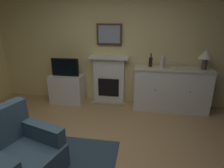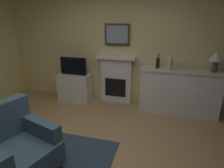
{
  "view_description": "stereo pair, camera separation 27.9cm",
  "coord_description": "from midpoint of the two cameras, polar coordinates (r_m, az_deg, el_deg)",
  "views": [
    {
      "loc": [
        0.65,
        -2.04,
        1.93
      ],
      "look_at": [
        0.23,
        0.56,
        1.0
      ],
      "focal_mm": 30.59,
      "sensor_mm": 36.0,
      "label": 1
    },
    {
      "loc": [
        0.93,
        -1.98,
        1.93
      ],
      "look_at": [
        0.23,
        0.56,
        1.0
      ],
      "focal_mm": 30.59,
      "sensor_mm": 36.0,
      "label": 2
    }
  ],
  "objects": [
    {
      "name": "wine_glass_center",
      "position": [
        4.01,
        16.67,
        6.03
      ],
      "size": [
        0.07,
        0.07,
        0.16
      ],
      "color": "silver",
      "rests_on": "sideboard_cabinet"
    },
    {
      "name": "fireplace_unit",
      "position": [
        4.42,
        -2.68,
        1.22
      ],
      "size": [
        0.87,
        0.3,
        1.1
      ],
      "color": "white",
      "rests_on": "ground_plane"
    },
    {
      "name": "vase_decorative",
      "position": [
        3.98,
        12.91,
        6.51
      ],
      "size": [
        0.11,
        0.11,
        0.28
      ],
      "color": "beige",
      "rests_on": "sideboard_cabinet"
    },
    {
      "name": "sideboard_cabinet",
      "position": [
        4.22,
        15.4,
        -1.55
      ],
      "size": [
        1.58,
        0.49,
        0.93
      ],
      "color": "white",
      "rests_on": "ground_plane"
    },
    {
      "name": "tv_set",
      "position": [
        4.47,
        -15.63,
        4.82
      ],
      "size": [
        0.62,
        0.07,
        0.4
      ],
      "color": "black",
      "rests_on": "tv_cabinet"
    },
    {
      "name": "framed_picture",
      "position": [
        4.26,
        -2.77,
        14.6
      ],
      "size": [
        0.55,
        0.04,
        0.45
      ],
      "color": "#473323"
    },
    {
      "name": "wall_rear",
      "position": [
        4.33,
        -1.39,
        13.64
      ],
      "size": [
        5.64,
        0.06,
        2.98
      ],
      "primitive_type": "cube",
      "color": "#EAD68C",
      "rests_on": "ground_plane"
    },
    {
      "name": "wine_glass_left",
      "position": [
        4.03,
        15.07,
        6.23
      ],
      "size": [
        0.07,
        0.07,
        0.16
      ],
      "color": "silver",
      "rests_on": "sideboard_cabinet"
    },
    {
      "name": "ground_plane",
      "position": [
        2.93,
        -9.83,
        -23.45
      ],
      "size": [
        5.64,
        4.51,
        0.1
      ],
      "primitive_type": "cube",
      "color": "tan",
      "rests_on": "ground"
    },
    {
      "name": "table_lamp",
      "position": [
        4.14,
        24.5,
        7.72
      ],
      "size": [
        0.26,
        0.26,
        0.4
      ],
      "color": "#4C4742",
      "rests_on": "sideboard_cabinet"
    },
    {
      "name": "wine_bottle",
      "position": [
        4.06,
        9.53,
        6.53
      ],
      "size": [
        0.08,
        0.08,
        0.29
      ],
      "color": "#331419",
      "rests_on": "sideboard_cabinet"
    },
    {
      "name": "armchair",
      "position": [
        2.73,
        -29.27,
        -17.93
      ],
      "size": [
        1.0,
        0.96,
        0.92
      ],
      "color": "#3F596B",
      "rests_on": "ground_plane"
    },
    {
      "name": "tv_cabinet",
      "position": [
        4.64,
        -14.92,
        -1.42
      ],
      "size": [
        0.75,
        0.42,
        0.66
      ],
      "color": "white",
      "rests_on": "ground_plane"
    }
  ]
}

